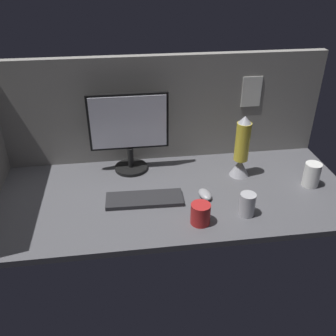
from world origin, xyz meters
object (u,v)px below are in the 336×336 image
(mug_ceramic_white, at_px, (312,175))
(monitor, at_px, (129,129))
(mug_red_plastic, at_px, (200,214))
(lava_lamp, at_px, (241,151))
(mug_steel, at_px, (247,204))
(keyboard, at_px, (145,199))
(mouse, at_px, (205,194))

(mug_ceramic_white, bearing_deg, monitor, 161.92)
(mug_red_plastic, relative_size, lava_lamp, 0.29)
(mug_steel, xyz_separation_m, lava_lamp, (0.07, 0.34, 0.09))
(mug_red_plastic, bearing_deg, monitor, 118.39)
(keyboard, distance_m, mug_red_plastic, 0.31)
(mouse, bearing_deg, mug_ceramic_white, -6.84)
(mouse, height_order, mug_ceramic_white, mug_ceramic_white)
(keyboard, xyz_separation_m, mug_ceramic_white, (0.85, 0.02, 0.05))
(monitor, relative_size, mug_red_plastic, 4.43)
(mouse, bearing_deg, keyboard, 167.96)
(mouse, xyz_separation_m, mug_steel, (0.16, -0.16, 0.04))
(mug_steel, bearing_deg, keyboard, 159.77)
(monitor, height_order, mug_steel, monitor)
(monitor, xyz_separation_m, mug_steel, (0.50, -0.49, -0.18))
(mouse, relative_size, mug_red_plastic, 0.98)
(mouse, height_order, mug_steel, mug_steel)
(keyboard, relative_size, lava_lamp, 1.09)
(mouse, distance_m, mug_steel, 0.23)
(keyboard, xyz_separation_m, lava_lamp, (0.52, 0.17, 0.13))
(keyboard, height_order, mug_steel, mug_steel)
(mug_ceramic_white, relative_size, mug_steel, 1.15)
(mouse, bearing_deg, monitor, 126.11)
(monitor, height_order, lava_lamp, monitor)
(mug_red_plastic, height_order, lava_lamp, lava_lamp)
(mug_steel, height_order, lava_lamp, lava_lamp)
(mug_ceramic_white, bearing_deg, mug_steel, -154.56)
(mouse, xyz_separation_m, lava_lamp, (0.23, 0.18, 0.13))
(keyboard, relative_size, mouse, 3.85)
(mug_ceramic_white, xyz_separation_m, lava_lamp, (-0.33, 0.15, 0.08))
(mug_red_plastic, distance_m, lava_lamp, 0.48)
(mouse, height_order, mug_red_plastic, mug_red_plastic)
(lava_lamp, bearing_deg, mouse, -141.38)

